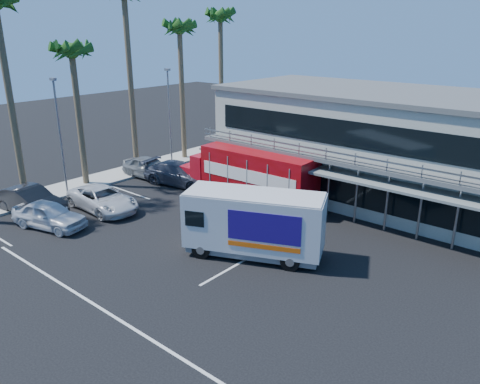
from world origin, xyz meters
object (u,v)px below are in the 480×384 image
Objects in this scene: red_truck at (250,172)px; parked_car_a at (49,215)px; parked_car_b at (30,201)px; white_van at (254,223)px.

parked_car_a is at bearing -119.50° from red_truck.
white_van is at bearing -81.52° from parked_car_b.
red_truck reaches higher than parked_car_a.
red_truck is 2.03× the size of parked_car_b.
white_van reaches higher than parked_car_b.
red_truck is 1.43× the size of white_van.
white_van is 15.21m from parked_car_b.
parked_car_b is (-3.00, 0.40, 0.06)m from parked_car_a.
parked_car_a is (-11.49, -4.90, -1.02)m from white_van.
white_van is at bearing -51.43° from red_truck.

